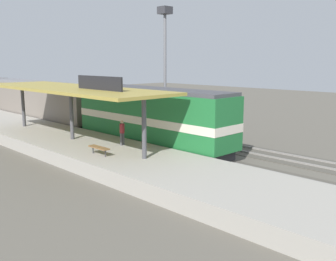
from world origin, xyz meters
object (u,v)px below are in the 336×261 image
(person_waiting, at_px, (122,131))
(platform_bench, at_px, (99,148))
(freight_car, at_px, (166,113))
(light_mast, at_px, (165,42))
(passenger_carriage_front, at_px, (38,101))
(locomotive, at_px, (151,117))

(person_waiting, bearing_deg, platform_bench, -156.28)
(freight_car, height_order, light_mast, light_mast)
(passenger_carriage_front, height_order, freight_car, passenger_carriage_front)
(platform_bench, height_order, locomotive, locomotive)
(platform_bench, distance_m, light_mast, 17.62)
(freight_car, distance_m, person_waiting, 8.73)
(locomotive, distance_m, passenger_carriage_front, 18.00)
(platform_bench, xyz_separation_m, freight_car, (10.60, 4.99, 0.63))
(passenger_carriage_front, xyz_separation_m, freight_car, (4.60, -14.89, -0.34))
(locomotive, xyz_separation_m, light_mast, (7.80, 6.50, 5.99))
(passenger_carriage_front, xyz_separation_m, light_mast, (7.80, -11.50, 6.08))
(passenger_carriage_front, relative_size, light_mast, 1.71)
(platform_bench, bearing_deg, locomotive, 17.35)
(locomotive, xyz_separation_m, freight_car, (4.60, 3.11, -0.44))
(passenger_carriage_front, bearing_deg, person_waiting, -99.92)
(freight_car, relative_size, person_waiting, 7.02)
(locomotive, relative_size, freight_car, 1.20)
(freight_car, xyz_separation_m, light_mast, (3.20, 3.39, 6.43))
(locomotive, distance_m, person_waiting, 3.38)
(passenger_carriage_front, distance_m, light_mast, 15.17)
(platform_bench, height_order, light_mast, light_mast)
(platform_bench, distance_m, freight_car, 11.73)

